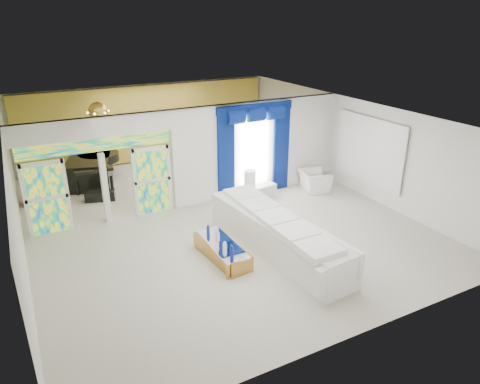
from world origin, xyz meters
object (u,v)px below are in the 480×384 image
white_sofa (277,235)px  armchair (314,181)px  grand_piano (90,172)px  coffee_table (222,251)px  console_table (258,192)px

white_sofa → armchair: 4.39m
armchair → grand_piano: 7.65m
armchair → coffee_table: bearing=133.0°
white_sofa → console_table: bearing=62.2°
coffee_table → grand_piano: grand_piano is taller
white_sofa → console_table: (1.28, 3.15, -0.23)m
coffee_table → armchair: (4.65, 2.60, 0.12)m
white_sofa → armchair: size_ratio=4.61×
grand_piano → armchair: bearing=-15.5°
white_sofa → grand_piano: 7.62m
white_sofa → coffee_table: white_sofa is taller
white_sofa → armchair: bearing=35.7°
armchair → grand_piano: bearing=72.2°
armchair → console_table: bearing=96.7°
white_sofa → coffee_table: 1.40m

